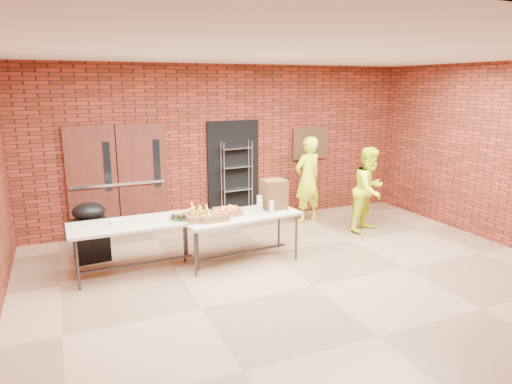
{
  "coord_description": "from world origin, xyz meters",
  "views": [
    {
      "loc": [
        -3.14,
        -5.19,
        2.81
      ],
      "look_at": [
        -0.28,
        1.4,
        1.11
      ],
      "focal_mm": 32.0,
      "sensor_mm": 36.0,
      "label": 1
    }
  ],
  "objects_px": {
    "table_left": "(135,227)",
    "covered_grill": "(91,231)",
    "wire_rack": "(237,183)",
    "coffee_dispenser": "(274,194)",
    "volunteer_woman": "(308,180)",
    "table_right": "(240,218)",
    "volunteer_man": "(369,190)"
  },
  "relations": [
    {
      "from": "wire_rack",
      "to": "covered_grill",
      "type": "bearing_deg",
      "value": -165.04
    },
    {
      "from": "wire_rack",
      "to": "table_left",
      "type": "bearing_deg",
      "value": -145.88
    },
    {
      "from": "wire_rack",
      "to": "volunteer_man",
      "type": "relative_size",
      "value": 1.03
    },
    {
      "from": "covered_grill",
      "to": "volunteer_woman",
      "type": "height_order",
      "value": "volunteer_woman"
    },
    {
      "from": "covered_grill",
      "to": "volunteer_woman",
      "type": "relative_size",
      "value": 0.54
    },
    {
      "from": "table_left",
      "to": "table_right",
      "type": "bearing_deg",
      "value": -7.83
    },
    {
      "from": "coffee_dispenser",
      "to": "volunteer_woman",
      "type": "bearing_deg",
      "value": 43.97
    },
    {
      "from": "volunteer_woman",
      "to": "wire_rack",
      "type": "bearing_deg",
      "value": -32.59
    },
    {
      "from": "table_left",
      "to": "coffee_dispenser",
      "type": "bearing_deg",
      "value": -2.67
    },
    {
      "from": "table_left",
      "to": "covered_grill",
      "type": "relative_size",
      "value": 2.01
    },
    {
      "from": "table_right",
      "to": "covered_grill",
      "type": "xyz_separation_m",
      "value": [
        -2.22,
        1.01,
        -0.23
      ]
    },
    {
      "from": "table_left",
      "to": "coffee_dispenser",
      "type": "relative_size",
      "value": 3.97
    },
    {
      "from": "wire_rack",
      "to": "volunteer_woman",
      "type": "distance_m",
      "value": 1.46
    },
    {
      "from": "volunteer_woman",
      "to": "table_right",
      "type": "bearing_deg",
      "value": 22.92
    },
    {
      "from": "coffee_dispenser",
      "to": "volunteer_woman",
      "type": "distance_m",
      "value": 1.99
    },
    {
      "from": "table_left",
      "to": "coffee_dispenser",
      "type": "height_order",
      "value": "coffee_dispenser"
    },
    {
      "from": "covered_grill",
      "to": "volunteer_woman",
      "type": "distance_m",
      "value": 4.35
    },
    {
      "from": "coffee_dispenser",
      "to": "volunteer_man",
      "type": "distance_m",
      "value": 2.27
    },
    {
      "from": "volunteer_man",
      "to": "coffee_dispenser",
      "type": "bearing_deg",
      "value": 168.3
    },
    {
      "from": "covered_grill",
      "to": "volunteer_man",
      "type": "relative_size",
      "value": 0.59
    },
    {
      "from": "covered_grill",
      "to": "volunteer_woman",
      "type": "xyz_separation_m",
      "value": [
        4.3,
        0.49,
        0.41
      ]
    },
    {
      "from": "wire_rack",
      "to": "covered_grill",
      "type": "height_order",
      "value": "wire_rack"
    },
    {
      "from": "wire_rack",
      "to": "covered_grill",
      "type": "relative_size",
      "value": 1.76
    },
    {
      "from": "wire_rack",
      "to": "coffee_dispenser",
      "type": "relative_size",
      "value": 3.47
    },
    {
      "from": "covered_grill",
      "to": "table_right",
      "type": "bearing_deg",
      "value": -29.36
    },
    {
      "from": "table_left",
      "to": "covered_grill",
      "type": "distance_m",
      "value": 1.04
    },
    {
      "from": "table_right",
      "to": "coffee_dispenser",
      "type": "relative_size",
      "value": 4.05
    },
    {
      "from": "table_left",
      "to": "covered_grill",
      "type": "xyz_separation_m",
      "value": [
        -0.6,
        0.82,
        -0.24
      ]
    },
    {
      "from": "wire_rack",
      "to": "table_left",
      "type": "height_order",
      "value": "wire_rack"
    },
    {
      "from": "coffee_dispenser",
      "to": "volunteer_woman",
      "type": "height_order",
      "value": "volunteer_woman"
    },
    {
      "from": "table_right",
      "to": "volunteer_man",
      "type": "distance_m",
      "value": 2.92
    },
    {
      "from": "coffee_dispenser",
      "to": "volunteer_woman",
      "type": "xyz_separation_m",
      "value": [
        1.43,
        1.38,
        -0.14
      ]
    }
  ]
}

